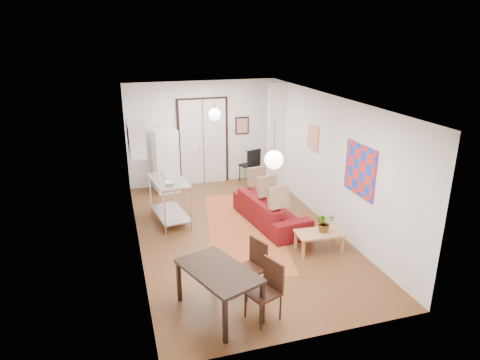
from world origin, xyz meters
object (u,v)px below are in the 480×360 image
object	(u,v)px
coffee_table	(319,235)
dining_chair_far	(261,284)
fridge	(166,161)
black_side_chair	(248,161)
dining_chair_near	(247,262)
kitchen_counter	(169,194)
dining_table	(219,274)
sofa	(270,210)

from	to	relation	value
coffee_table	dining_chair_far	distance (m)	2.40
fridge	black_side_chair	bearing A→B (deg)	-4.19
fridge	dining_chair_near	size ratio (longest dim) A/B	1.83
kitchen_counter	fridge	distance (m)	2.05
dining_table	fridge	bearing A→B (deg)	90.58
sofa	dining_table	distance (m)	3.44
dining_table	black_side_chair	bearing A→B (deg)	67.97
kitchen_counter	dining_chair_near	size ratio (longest dim) A/B	1.51
black_side_chair	dining_chair_far	bearing A→B (deg)	55.39
dining_chair_near	black_side_chair	size ratio (longest dim) A/B	0.93
fridge	dining_table	distance (m)	5.62
coffee_table	dining_chair_near	size ratio (longest dim) A/B	1.01
black_side_chair	sofa	bearing A→B (deg)	63.39
dining_chair_far	black_side_chair	size ratio (longest dim) A/B	0.93
dining_chair_far	black_side_chair	bearing A→B (deg)	142.69
fridge	black_side_chair	distance (m)	2.41
sofa	dining_chair_near	bearing A→B (deg)	143.06
sofa	fridge	xyz separation A→B (m)	(-1.98, 2.79, 0.53)
kitchen_counter	dining_table	xyz separation A→B (m)	(0.25, -3.58, -0.01)
dining_table	dining_chair_near	distance (m)	0.76
dining_chair_near	black_side_chair	distance (m)	5.61
coffee_table	dining_table	xyz separation A→B (m)	(-2.38, -1.33, 0.32)
sofa	fridge	world-z (taller)	fridge
sofa	kitchen_counter	bearing A→B (deg)	62.87
dining_table	black_side_chair	xyz separation A→B (m)	(2.34, 5.78, -0.08)
black_side_chair	fridge	bearing A→B (deg)	-14.73
sofa	black_side_chair	world-z (taller)	black_side_chair
fridge	dining_table	world-z (taller)	fridge
sofa	coffee_table	world-z (taller)	sofa
dining_table	black_side_chair	world-z (taller)	black_side_chair
sofa	dining_table	xyz separation A→B (m)	(-1.92, -2.83, 0.34)
sofa	kitchen_counter	size ratio (longest dim) A/B	1.58
dining_chair_near	dining_chair_far	distance (m)	0.70
dining_chair_near	dining_chair_far	bearing A→B (deg)	-21.25
coffee_table	dining_table	distance (m)	2.75
kitchen_counter	dining_table	size ratio (longest dim) A/B	0.91
dining_table	dining_chair_far	xyz separation A→B (m)	(0.60, -0.26, -0.13)
sofa	kitchen_counter	xyz separation A→B (m)	(-2.17, 0.75, 0.35)
dining_table	dining_chair_far	world-z (taller)	dining_chair_far
fridge	black_side_chair	xyz separation A→B (m)	(2.39, 0.16, -0.27)
coffee_table	black_side_chair	bearing A→B (deg)	90.60
dining_chair_near	fridge	bearing A→B (deg)	165.98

